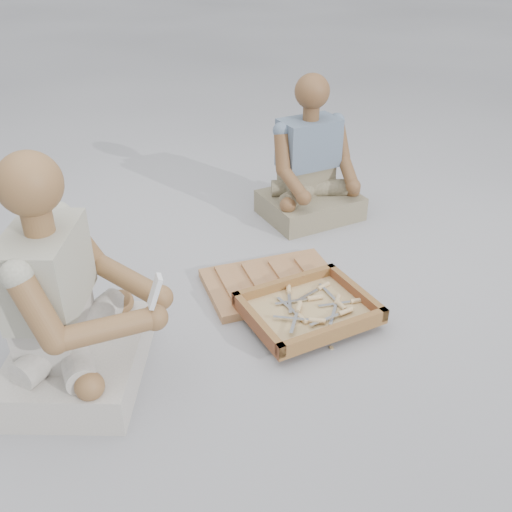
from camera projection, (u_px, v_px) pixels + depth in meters
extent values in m
plane|color=#A4A4AA|center=(270.00, 331.00, 2.45)|extent=(60.00, 60.00, 0.00)
cube|color=brown|center=(272.00, 283.00, 2.73)|extent=(0.67, 0.50, 0.04)
cube|color=brown|center=(308.00, 313.00, 2.48)|extent=(0.63, 0.56, 0.02)
cube|color=brown|center=(285.00, 284.00, 2.61)|extent=(0.52, 0.18, 0.05)
cube|color=brown|center=(334.00, 331.00, 2.31)|extent=(0.52, 0.18, 0.05)
cube|color=brown|center=(356.00, 291.00, 2.56)|extent=(0.15, 0.42, 0.05)
cube|color=brown|center=(257.00, 323.00, 2.36)|extent=(0.15, 0.42, 0.05)
cube|color=tan|center=(308.00, 310.00, 2.48)|extent=(0.55, 0.48, 0.01)
cube|color=silver|center=(307.00, 295.00, 2.55)|extent=(0.14, 0.09, 0.00)
cylinder|color=tan|center=(323.00, 286.00, 2.62)|extent=(0.07, 0.05, 0.02)
cube|color=silver|center=(328.00, 292.00, 2.57)|extent=(0.05, 0.15, 0.00)
cylinder|color=tan|center=(341.00, 305.00, 2.49)|extent=(0.04, 0.07, 0.02)
cube|color=silver|center=(325.00, 320.00, 2.39)|extent=(0.15, 0.06, 0.00)
cylinder|color=tan|center=(345.00, 312.00, 2.44)|extent=(0.07, 0.04, 0.02)
cube|color=silver|center=(291.00, 318.00, 2.39)|extent=(0.15, 0.06, 0.00)
cylinder|color=tan|center=(317.00, 321.00, 2.38)|extent=(0.07, 0.04, 0.02)
cube|color=silver|center=(333.00, 314.00, 2.44)|extent=(0.08, 0.14, 0.00)
cylinder|color=tan|center=(337.00, 300.00, 2.53)|extent=(0.05, 0.07, 0.02)
cube|color=silver|center=(290.00, 303.00, 2.50)|extent=(0.04, 0.15, 0.00)
cylinder|color=tan|center=(289.00, 289.00, 2.59)|extent=(0.04, 0.07, 0.02)
cube|color=silver|center=(294.00, 322.00, 2.36)|extent=(0.08, 0.14, 0.00)
cylinder|color=tan|center=(299.00, 307.00, 2.45)|extent=(0.05, 0.07, 0.02)
cube|color=silver|center=(287.00, 306.00, 2.48)|extent=(0.07, 0.15, 0.00)
cylinder|color=tan|center=(302.00, 319.00, 2.40)|extent=(0.05, 0.07, 0.02)
cube|color=silver|center=(292.00, 301.00, 2.51)|extent=(0.15, 0.02, 0.00)
cylinder|color=tan|center=(315.00, 298.00, 2.53)|extent=(0.07, 0.03, 0.02)
cube|color=silver|center=(335.00, 304.00, 2.50)|extent=(0.15, 0.02, 0.00)
cylinder|color=tan|center=(358.00, 301.00, 2.52)|extent=(0.07, 0.02, 0.02)
cube|color=tan|center=(346.00, 312.00, 2.57)|extent=(0.02, 0.02, 0.00)
cube|color=tan|center=(290.00, 353.00, 2.33)|extent=(0.02, 0.02, 0.00)
cube|color=tan|center=(311.00, 321.00, 2.51)|extent=(0.02, 0.02, 0.00)
cube|color=tan|center=(280.00, 310.00, 2.58)|extent=(0.02, 0.02, 0.00)
cube|color=tan|center=(339.00, 309.00, 2.59)|extent=(0.02, 0.02, 0.00)
cube|color=tan|center=(224.00, 281.00, 2.78)|extent=(0.02, 0.02, 0.00)
cube|color=tan|center=(332.00, 348.00, 2.35)|extent=(0.02, 0.02, 0.00)
cube|color=tan|center=(352.00, 294.00, 2.69)|extent=(0.02, 0.02, 0.00)
cube|color=tan|center=(327.00, 298.00, 2.66)|extent=(0.02, 0.02, 0.00)
cube|color=tan|center=(235.00, 309.00, 2.59)|extent=(0.02, 0.02, 0.00)
cube|color=tan|center=(262.00, 298.00, 2.66)|extent=(0.02, 0.02, 0.00)
cube|color=tan|center=(340.00, 309.00, 2.58)|extent=(0.02, 0.02, 0.00)
cube|color=tan|center=(297.00, 301.00, 2.64)|extent=(0.02, 0.02, 0.00)
cube|color=#B9B3AC|center=(79.00, 361.00, 2.17)|extent=(0.58, 0.67, 0.15)
cube|color=#B9B3AC|center=(55.00, 326.00, 2.09)|extent=(0.27, 0.36, 0.18)
cube|color=#AEAB9A|center=(46.00, 270.00, 1.96)|extent=(0.29, 0.40, 0.30)
sphere|color=brown|center=(29.00, 184.00, 1.80)|extent=(0.21, 0.21, 0.21)
sphere|color=brown|center=(161.00, 297.00, 2.09)|extent=(0.10, 0.10, 0.10)
sphere|color=brown|center=(155.00, 318.00, 1.98)|extent=(0.10, 0.10, 0.10)
cube|color=gray|center=(310.00, 205.00, 3.36)|extent=(0.62, 0.55, 0.14)
cube|color=gray|center=(306.00, 178.00, 3.33)|extent=(0.33, 0.26, 0.16)
cube|color=slate|center=(309.00, 143.00, 3.21)|extent=(0.37, 0.28, 0.27)
sphere|color=brown|center=(312.00, 91.00, 3.05)|extent=(0.19, 0.19, 0.19)
sphere|color=brown|center=(353.00, 186.00, 3.21)|extent=(0.09, 0.09, 0.09)
sphere|color=brown|center=(304.00, 198.00, 3.08)|extent=(0.09, 0.09, 0.09)
cube|color=silver|center=(155.00, 291.00, 1.93)|extent=(0.06, 0.06, 0.12)
cube|color=black|center=(155.00, 289.00, 1.92)|extent=(0.02, 0.04, 0.04)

